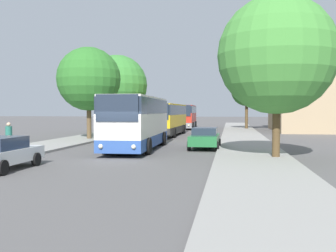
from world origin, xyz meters
The scene contains 13 objects.
ground_plane centered at (0.00, 0.00, 0.00)m, with size 300.00×300.00×0.00m, color #565454.
sidewalk_left centered at (-7.00, 0.00, 0.07)m, with size 4.00×120.00×0.15m, color gray.
sidewalk_right centered at (7.00, 0.00, 0.07)m, with size 4.00×120.00×0.15m, color gray.
bus_front centered at (-0.24, 4.80, 1.83)m, with size 3.04×10.69×3.44m.
bus_middle centered at (-0.60, 19.36, 1.73)m, with size 2.94×11.65×3.22m.
bus_rear centered at (-0.50, 35.55, 1.77)m, with size 3.04×11.47×3.32m.
parked_car_left_curb centered at (-3.90, -4.98, 0.75)m, with size 1.96×4.43×1.43m.
parked_car_right_near centered at (4.13, 5.77, 0.75)m, with size 2.06×4.22×1.42m.
pedestrian_waiting_far centered at (-6.49, -0.08, 1.03)m, with size 0.36×0.36×1.75m.
tree_left_near centered at (-6.89, 22.89, 5.47)m, with size 6.79×6.79×8.72m.
tree_left_far centered at (-6.25, 12.02, 5.27)m, with size 5.47×5.47×7.87m.
tree_right_near centered at (8.02, 33.81, 5.25)m, with size 4.18×4.18×7.22m.
tree_right_mid centered at (8.16, 0.64, 5.42)m, with size 6.14×6.14×8.35m.
Camera 1 is at (5.76, -20.41, 2.55)m, focal length 42.00 mm.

